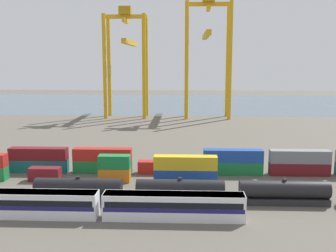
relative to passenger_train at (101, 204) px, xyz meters
The scene contains 20 objects.
ground_plane 59.20m from the passenger_train, 82.75° to the left, with size 420.00×420.00×0.00m, color #5B564C.
harbour_water 167.79m from the passenger_train, 87.45° to the left, with size 400.00×110.00×0.01m, color #475B6B.
passenger_train is the anchor object (origin of this frame).
freight_tank_row 29.45m from the passenger_train, 14.02° to the left, with size 82.06×2.76×4.22m.
shipping_container_2 23.57m from the passenger_train, 129.11° to the left, with size 6.04×2.44×2.60m, color maroon.
shipping_container_3 18.33m from the passenger_train, 93.65° to the left, with size 6.04×2.44×2.60m, color orange.
shipping_container_4 18.40m from the passenger_train, 93.65° to the left, with size 6.04×2.44×2.60m, color #197538.
shipping_container_5 22.17m from the passenger_train, 55.57° to the left, with size 12.10×2.44×2.60m, color #1C4299.
shipping_container_6 22.23m from the passenger_train, 55.57° to the left, with size 12.10×2.44×2.60m, color gold.
shipping_container_7 30.37m from the passenger_train, 126.91° to the left, with size 12.10×2.44×2.60m, color #146066.
shipping_container_8 30.41m from the passenger_train, 126.91° to the left, with size 12.10×2.44×2.60m, color maroon.
shipping_container_9 24.75m from the passenger_train, 101.02° to the left, with size 12.10×2.44×2.60m, color #197538.
shipping_container_10 24.79m from the passenger_train, 101.02° to the left, with size 12.10×2.44×2.60m, color #AD211C.
shipping_container_11 25.83m from the passenger_train, 70.12° to the left, with size 12.10×2.44×2.60m, color #AD211C.
shipping_container_12 32.97m from the passenger_train, 47.45° to the left, with size 12.10×2.44×2.60m, color #197538.
shipping_container_13 33.00m from the passenger_train, 47.45° to the left, with size 12.10×2.44×2.60m, color #1C4299.
shipping_container_14 43.26m from the passenger_train, 34.15° to the left, with size 12.10×2.44×2.60m, color maroon.
shipping_container_15 43.29m from the passenger_train, 34.15° to the left, with size 12.10×2.44×2.60m, color slate.
gantry_crane_west 114.98m from the passenger_train, 96.18° to the left, with size 17.44×35.45×44.91m.
gantry_crane_central 117.29m from the passenger_train, 79.18° to the left, with size 18.77×39.35×49.59m.
Camera 1 is at (4.96, -74.58, 22.95)m, focal length 42.67 mm.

